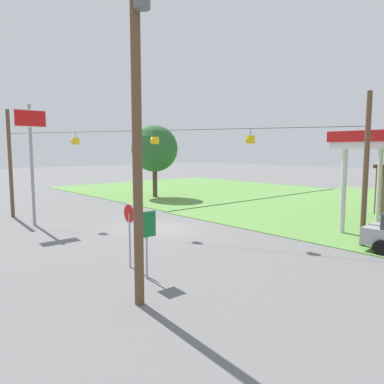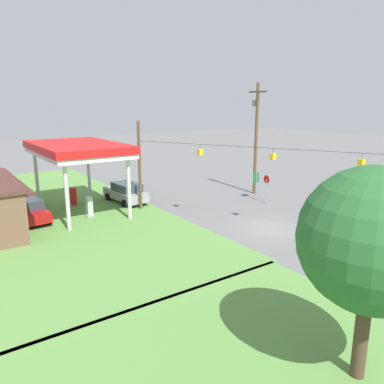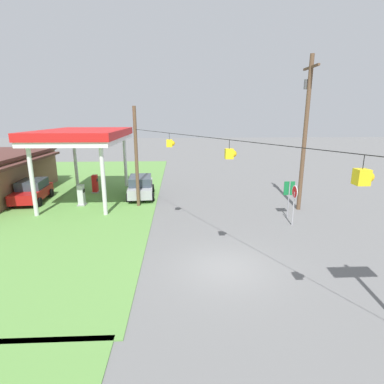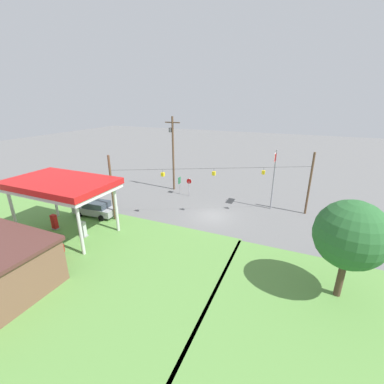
{
  "view_description": "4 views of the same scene",
  "coord_description": "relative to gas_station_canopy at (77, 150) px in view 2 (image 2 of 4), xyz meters",
  "views": [
    {
      "loc": [
        17.19,
        -12.31,
        4.52
      ],
      "look_at": [
        2.58,
        0.48,
        2.31
      ],
      "focal_mm": 35.0,
      "sensor_mm": 36.0,
      "label": 1
    },
    {
      "loc": [
        -17.14,
        18.51,
        8.46
      ],
      "look_at": [
        4.02,
        3.73,
        2.33
      ],
      "focal_mm": 35.0,
      "sensor_mm": 36.0,
      "label": 2
    },
    {
      "loc": [
        -11.82,
        2.02,
        6.5
      ],
      "look_at": [
        5.83,
        1.21,
        1.98
      ],
      "focal_mm": 28.0,
      "sensor_mm": 36.0,
      "label": 3
    },
    {
      "loc": [
        -8.36,
        24.98,
        12.45
      ],
      "look_at": [
        2.33,
        0.45,
        2.73
      ],
      "focal_mm": 24.0,
      "sensor_mm": 36.0,
      "label": 4
    }
  ],
  "objects": [
    {
      "name": "gas_station_canopy",
      "position": [
        0.0,
        0.0,
        0.0
      ],
      "size": [
        9.83,
        5.94,
        5.46
      ],
      "color": "silver",
      "rests_on": "ground"
    },
    {
      "name": "route_sign",
      "position": [
        -5.16,
        -14.33,
        -3.23
      ],
      "size": [
        0.1,
        0.7,
        2.4
      ],
      "color": "gray",
      "rests_on": "ground"
    },
    {
      "name": "car_at_pumps_front",
      "position": [
        0.36,
        -4.1,
        -4.03
      ],
      "size": [
        4.98,
        2.39,
        1.77
      ],
      "rotation": [
        0.0,
        0.0,
        0.08
      ],
      "color": "#9E9EA3",
      "rests_on": "ground"
    },
    {
      "name": "fuel_pump_near",
      "position": [
        -1.9,
        -0.0,
        -4.2
      ],
      "size": [
        0.71,
        0.56,
        1.56
      ],
      "color": "gray",
      "rests_on": "ground"
    },
    {
      "name": "tree_west_verge",
      "position": [
        -23.52,
        -0.86,
        -0.35
      ],
      "size": [
        4.37,
        4.37,
        6.8
      ],
      "color": "#4C3828",
      "rests_on": "ground"
    },
    {
      "name": "fuel_pump_far",
      "position": [
        1.9,
        -0.0,
        -4.2
      ],
      "size": [
        0.71,
        0.56,
        1.56
      ],
      "color": "gray",
      "rests_on": "ground"
    },
    {
      "name": "signal_span_gantry",
      "position": [
        -11.76,
        -9.22,
        -1.08
      ],
      "size": [
        19.33,
        10.24,
        7.15
      ],
      "color": "brown",
      "rests_on": "ground"
    },
    {
      "name": "utility_pole_main",
      "position": [
        -3.49,
        -15.73,
        0.8
      ],
      "size": [
        2.2,
        0.44,
        10.29
      ],
      "color": "brown",
      "rests_on": "ground"
    },
    {
      "name": "stop_sign_roadside",
      "position": [
        -6.69,
        -14.08,
        -3.13
      ],
      "size": [
        0.8,
        0.08,
        2.5
      ],
      "rotation": [
        0.0,
        0.0,
        3.14
      ],
      "color": "#99999E",
      "rests_on": "ground"
    },
    {
      "name": "ground_plane",
      "position": [
        -11.76,
        -9.21,
        -4.95
      ],
      "size": [
        160.0,
        160.0,
        0.0
      ],
      "primitive_type": "plane",
      "color": "slate"
    },
    {
      "name": "car_at_pumps_rear",
      "position": [
        -0.69,
        4.1,
        -4.06
      ],
      "size": [
        4.52,
        2.4,
        1.7
      ],
      "rotation": [
        0.0,
        0.0,
        3.23
      ],
      "color": "#AD1414",
      "rests_on": "ground"
    }
  ]
}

